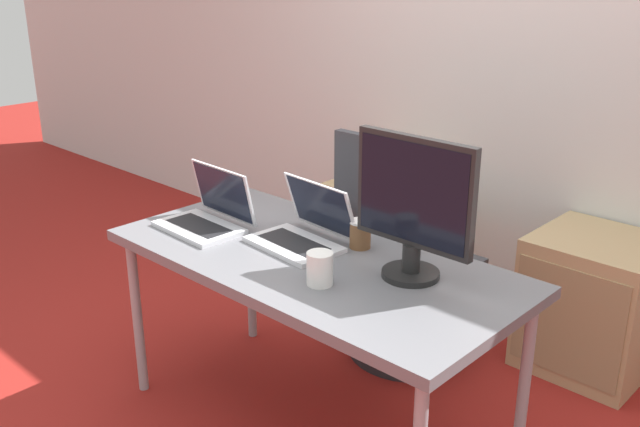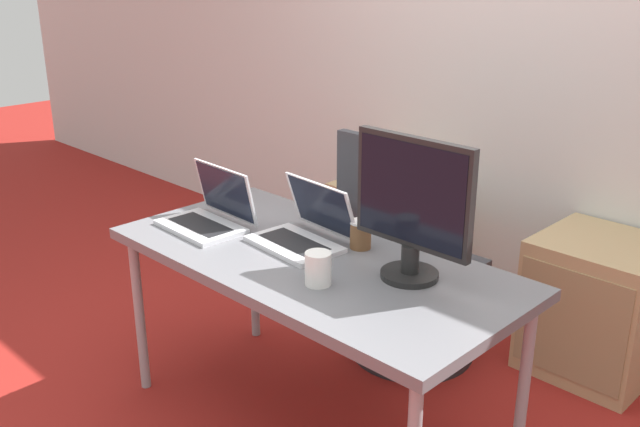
{
  "view_description": "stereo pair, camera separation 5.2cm",
  "coord_description": "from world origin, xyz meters",
  "px_view_note": "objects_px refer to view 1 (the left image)",
  "views": [
    {
      "loc": [
        1.6,
        -1.67,
        1.72
      ],
      "look_at": [
        0.0,
        0.04,
        0.87
      ],
      "focal_mm": 40.0,
      "sensor_mm": 36.0,
      "label": 1
    },
    {
      "loc": [
        1.64,
        -1.63,
        1.72
      ],
      "look_at": [
        0.0,
        0.04,
        0.87
      ],
      "focal_mm": 40.0,
      "sensor_mm": 36.0,
      "label": 2
    }
  ],
  "objects_px": {
    "office_chair": "(403,278)",
    "coffee_cup_brown": "(360,234)",
    "cabinet_right": "(592,303)",
    "laptop_right": "(303,231)",
    "coffee_cup_white": "(320,269)",
    "laptop_left": "(207,215)",
    "monitor": "(414,206)",
    "cabinet_left": "(386,236)",
    "water_bottle": "(389,163)"
  },
  "relations": [
    {
      "from": "cabinet_right",
      "to": "coffee_cup_white",
      "type": "xyz_separation_m",
      "value": [
        -0.4,
        -1.3,
        0.47
      ]
    },
    {
      "from": "coffee_cup_brown",
      "to": "office_chair",
      "type": "bearing_deg",
      "value": 106.83
    },
    {
      "from": "laptop_right",
      "to": "water_bottle",
      "type": "bearing_deg",
      "value": 112.66
    },
    {
      "from": "office_chair",
      "to": "coffee_cup_brown",
      "type": "bearing_deg",
      "value": -73.17
    },
    {
      "from": "office_chair",
      "to": "laptop_right",
      "type": "height_order",
      "value": "office_chair"
    },
    {
      "from": "water_bottle",
      "to": "cabinet_right",
      "type": "bearing_deg",
      "value": -0.11
    },
    {
      "from": "laptop_right",
      "to": "monitor",
      "type": "xyz_separation_m",
      "value": [
        0.46,
        0.04,
        0.2
      ]
    },
    {
      "from": "water_bottle",
      "to": "monitor",
      "type": "height_order",
      "value": "monitor"
    },
    {
      "from": "office_chair",
      "to": "coffee_cup_white",
      "type": "bearing_deg",
      "value": -72.79
    },
    {
      "from": "cabinet_left",
      "to": "laptop_right",
      "type": "height_order",
      "value": "laptop_right"
    },
    {
      "from": "cabinet_left",
      "to": "water_bottle",
      "type": "distance_m",
      "value": 0.41
    },
    {
      "from": "office_chair",
      "to": "laptop_left",
      "type": "xyz_separation_m",
      "value": [
        -0.43,
        -0.72,
        0.38
      ]
    },
    {
      "from": "water_bottle",
      "to": "laptop_left",
      "type": "bearing_deg",
      "value": -86.88
    },
    {
      "from": "coffee_cup_brown",
      "to": "cabinet_right",
      "type": "bearing_deg",
      "value": 62.89
    },
    {
      "from": "coffee_cup_white",
      "to": "cabinet_right",
      "type": "bearing_deg",
      "value": 73.05
    },
    {
      "from": "coffee_cup_white",
      "to": "coffee_cup_brown",
      "type": "distance_m",
      "value": 0.34
    },
    {
      "from": "cabinet_right",
      "to": "laptop_right",
      "type": "distance_m",
      "value": 1.37
    },
    {
      "from": "cabinet_left",
      "to": "office_chair",
      "type": "bearing_deg",
      "value": -46.03
    },
    {
      "from": "office_chair",
      "to": "cabinet_right",
      "type": "xyz_separation_m",
      "value": [
        0.64,
        0.51,
        -0.09
      ]
    },
    {
      "from": "office_chair",
      "to": "cabinet_right",
      "type": "relative_size",
      "value": 1.75
    },
    {
      "from": "laptop_left",
      "to": "laptop_right",
      "type": "xyz_separation_m",
      "value": [
        0.39,
        0.14,
        -0.0
      ]
    },
    {
      "from": "monitor",
      "to": "cabinet_left",
      "type": "bearing_deg",
      "value": 131.0
    },
    {
      "from": "cabinet_right",
      "to": "laptop_left",
      "type": "height_order",
      "value": "laptop_left"
    },
    {
      "from": "laptop_left",
      "to": "water_bottle",
      "type": "bearing_deg",
      "value": 93.12
    },
    {
      "from": "office_chair",
      "to": "coffee_cup_brown",
      "type": "relative_size",
      "value": 10.08
    },
    {
      "from": "cabinet_right",
      "to": "coffee_cup_brown",
      "type": "distance_m",
      "value": 1.19
    },
    {
      "from": "cabinet_right",
      "to": "monitor",
      "type": "bearing_deg",
      "value": -101.7
    },
    {
      "from": "laptop_right",
      "to": "monitor",
      "type": "distance_m",
      "value": 0.5
    },
    {
      "from": "laptop_right",
      "to": "coffee_cup_brown",
      "type": "height_order",
      "value": "laptop_right"
    },
    {
      "from": "office_chair",
      "to": "laptop_left",
      "type": "height_order",
      "value": "office_chair"
    },
    {
      "from": "cabinet_right",
      "to": "coffee_cup_brown",
      "type": "relative_size",
      "value": 5.75
    },
    {
      "from": "cabinet_left",
      "to": "monitor",
      "type": "bearing_deg",
      "value": -49.0
    },
    {
      "from": "laptop_left",
      "to": "coffee_cup_white",
      "type": "bearing_deg",
      "value": -6.26
    },
    {
      "from": "office_chair",
      "to": "monitor",
      "type": "bearing_deg",
      "value": -52.06
    },
    {
      "from": "coffee_cup_brown",
      "to": "coffee_cup_white",
      "type": "bearing_deg",
      "value": -72.24
    },
    {
      "from": "coffee_cup_white",
      "to": "coffee_cup_brown",
      "type": "relative_size",
      "value": 1.05
    },
    {
      "from": "laptop_right",
      "to": "coffee_cup_white",
      "type": "bearing_deg",
      "value": -36.7
    },
    {
      "from": "cabinet_left",
      "to": "cabinet_right",
      "type": "relative_size",
      "value": 1.0
    },
    {
      "from": "monitor",
      "to": "coffee_cup_white",
      "type": "xyz_separation_m",
      "value": [
        -0.18,
        -0.25,
        -0.19
      ]
    },
    {
      "from": "office_chair",
      "to": "coffee_cup_brown",
      "type": "xyz_separation_m",
      "value": [
        0.14,
        -0.47,
        0.38
      ]
    },
    {
      "from": "water_bottle",
      "to": "laptop_right",
      "type": "relative_size",
      "value": 0.65
    },
    {
      "from": "coffee_cup_brown",
      "to": "cabinet_left",
      "type": "bearing_deg",
      "value": 122.96
    },
    {
      "from": "cabinet_left",
      "to": "coffee_cup_brown",
      "type": "bearing_deg",
      "value": -57.04
    },
    {
      "from": "cabinet_left",
      "to": "coffee_cup_white",
      "type": "relative_size",
      "value": 5.45
    },
    {
      "from": "laptop_left",
      "to": "coffee_cup_white",
      "type": "relative_size",
      "value": 3.19
    },
    {
      "from": "cabinet_left",
      "to": "laptop_left",
      "type": "distance_m",
      "value": 1.31
    },
    {
      "from": "monitor",
      "to": "coffee_cup_white",
      "type": "distance_m",
      "value": 0.36
    },
    {
      "from": "office_chair",
      "to": "laptop_left",
      "type": "relative_size",
      "value": 3.0
    },
    {
      "from": "office_chair",
      "to": "laptop_left",
      "type": "bearing_deg",
      "value": -120.69
    },
    {
      "from": "cabinet_left",
      "to": "laptop_right",
      "type": "xyz_separation_m",
      "value": [
        0.46,
        -1.09,
        0.46
      ]
    }
  ]
}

